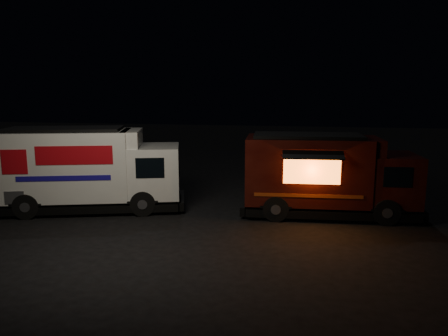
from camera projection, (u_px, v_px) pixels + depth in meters
ground at (197, 220)px, 15.05m from camera, size 80.00×80.00×0.00m
white_truck at (91, 169)px, 16.16m from camera, size 7.19×4.10×3.09m
red_truck at (330, 175)px, 15.49m from camera, size 6.38×2.70×2.90m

